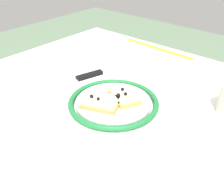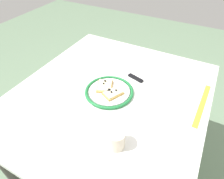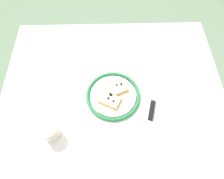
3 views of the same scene
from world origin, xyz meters
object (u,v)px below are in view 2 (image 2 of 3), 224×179
object	(u,v)px
measuring_tape	(202,104)
cup	(116,139)
pizza_slice_near	(113,93)
pizza_slice_far	(105,86)
plate	(109,92)
knife	(131,76)
dining_table	(110,105)
fork	(96,120)

from	to	relation	value
measuring_tape	cup	bearing A→B (deg)	148.59
pizza_slice_near	pizza_slice_far	xyz separation A→B (m)	(0.03, 0.06, -0.00)
plate	knife	xyz separation A→B (m)	(0.17, -0.04, -0.00)
dining_table	fork	bearing A→B (deg)	-170.83
knife	fork	size ratio (longest dim) A/B	1.19
pizza_slice_far	knife	distance (m)	0.18
cup	measuring_tape	distance (m)	0.46
pizza_slice_far	fork	bearing A→B (deg)	-161.02
dining_table	knife	bearing A→B (deg)	-11.81
cup	pizza_slice_near	bearing A→B (deg)	30.02
dining_table	cup	size ratio (longest dim) A/B	13.12
plate	measuring_tape	distance (m)	0.44
pizza_slice_far	fork	size ratio (longest dim) A/B	0.59
dining_table	pizza_slice_near	xyz separation A→B (m)	(-0.01, -0.02, 0.10)
plate	dining_table	bearing A→B (deg)	-62.19
dining_table	measuring_tape	bearing A→B (deg)	-72.71
fork	pizza_slice_near	bearing A→B (deg)	2.31
plate	fork	distance (m)	0.18
plate	measuring_tape	world-z (taller)	plate
knife	measuring_tape	world-z (taller)	knife
cup	plate	bearing A→B (deg)	33.63
dining_table	fork	size ratio (longest dim) A/B	5.10
knife	cup	xyz separation A→B (m)	(-0.42, -0.12, 0.03)
dining_table	pizza_slice_far	world-z (taller)	pizza_slice_far
dining_table	knife	xyz separation A→B (m)	(0.17, -0.04, 0.09)
fork	measuring_tape	size ratio (longest dim) A/B	0.64
plate	pizza_slice_far	size ratio (longest dim) A/B	2.07
dining_table	fork	distance (m)	0.20
fork	cup	xyz separation A→B (m)	(-0.07, -0.13, 0.04)
dining_table	knife	world-z (taller)	knife
fork	pizza_slice_far	bearing A→B (deg)	18.98
pizza_slice_near	fork	bearing A→B (deg)	-177.69
cup	measuring_tape	bearing A→B (deg)	-34.10
pizza_slice_near	measuring_tape	distance (m)	0.42
dining_table	pizza_slice_near	size ratio (longest dim) A/B	9.33
pizza_slice_far	knife	size ratio (longest dim) A/B	0.49
pizza_slice_near	measuring_tape	world-z (taller)	pizza_slice_near
dining_table	pizza_slice_near	world-z (taller)	pizza_slice_near
dining_table	pizza_slice_near	distance (m)	0.11
measuring_tape	fork	bearing A→B (deg)	131.65
plate	measuring_tape	xyz separation A→B (m)	(0.13, -0.42, -0.01)
plate	cup	world-z (taller)	cup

